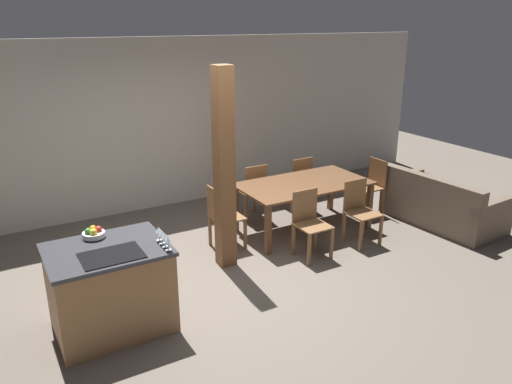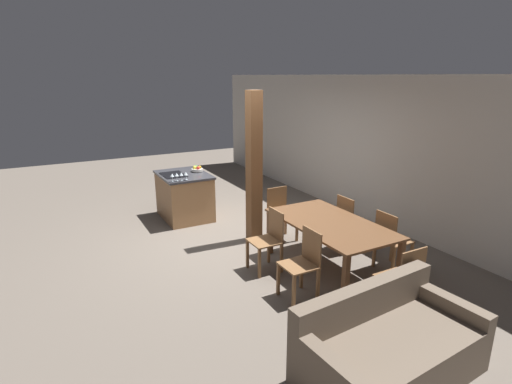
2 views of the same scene
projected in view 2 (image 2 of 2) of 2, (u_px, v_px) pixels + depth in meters
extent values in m
plane|color=#665B51|center=(229.00, 238.00, 6.85)|extent=(16.00, 16.00, 0.00)
cube|color=beige|center=(358.00, 147.00, 7.75)|extent=(11.20, 0.08, 2.70)
cube|color=#9E7047|center=(185.00, 197.00, 7.73)|extent=(1.10, 0.84, 0.84)
cube|color=#38383D|center=(183.00, 175.00, 7.61)|extent=(1.14, 0.88, 0.04)
cube|color=black|center=(173.00, 175.00, 7.51)|extent=(0.56, 0.40, 0.01)
cylinder|color=silver|center=(197.00, 170.00, 7.76)|extent=(0.22, 0.22, 0.05)
sphere|color=red|center=(198.00, 168.00, 7.71)|extent=(0.07, 0.07, 0.07)
sphere|color=gold|center=(200.00, 167.00, 7.77)|extent=(0.07, 0.07, 0.07)
sphere|color=#3D8E38|center=(196.00, 167.00, 7.79)|extent=(0.07, 0.07, 0.07)
sphere|color=yellow|center=(195.00, 168.00, 7.74)|extent=(0.07, 0.07, 0.07)
cylinder|color=silver|center=(172.00, 181.00, 7.01)|extent=(0.06, 0.06, 0.00)
cylinder|color=silver|center=(172.00, 179.00, 7.00)|extent=(0.01, 0.01, 0.08)
cone|color=silver|center=(172.00, 175.00, 6.98)|extent=(0.07, 0.07, 0.06)
cylinder|color=silver|center=(177.00, 181.00, 7.05)|extent=(0.06, 0.06, 0.00)
cylinder|color=silver|center=(177.00, 178.00, 7.04)|extent=(0.01, 0.01, 0.08)
cone|color=silver|center=(177.00, 174.00, 7.02)|extent=(0.07, 0.07, 0.06)
cylinder|color=silver|center=(182.00, 180.00, 7.09)|extent=(0.06, 0.06, 0.00)
cylinder|color=silver|center=(181.00, 178.00, 7.08)|extent=(0.01, 0.01, 0.08)
cone|color=silver|center=(181.00, 174.00, 7.06)|extent=(0.07, 0.07, 0.06)
cylinder|color=silver|center=(186.00, 180.00, 7.13)|extent=(0.06, 0.06, 0.00)
cylinder|color=silver|center=(186.00, 177.00, 7.12)|extent=(0.01, 0.01, 0.08)
cone|color=silver|center=(186.00, 173.00, 7.10)|extent=(0.07, 0.07, 0.06)
cube|color=brown|center=(330.00, 223.00, 5.55)|extent=(1.88, 1.04, 0.03)
cube|color=brown|center=(270.00, 232.00, 6.18)|extent=(0.07, 0.07, 0.69)
cube|color=brown|center=(345.00, 281.00, 4.71)|extent=(0.07, 0.07, 0.69)
cube|color=brown|center=(317.00, 222.00, 6.60)|extent=(0.07, 0.07, 0.69)
cube|color=brown|center=(400.00, 265.00, 5.12)|extent=(0.07, 0.07, 0.69)
cube|color=brown|center=(264.00, 241.00, 5.61)|extent=(0.40, 0.40, 0.02)
cube|color=brown|center=(276.00, 224.00, 5.63)|extent=(0.38, 0.02, 0.42)
cube|color=brown|center=(247.00, 254.00, 5.74)|extent=(0.04, 0.04, 0.43)
cube|color=brown|center=(259.00, 264.00, 5.44)|extent=(0.04, 0.04, 0.43)
cube|color=brown|center=(269.00, 249.00, 5.90)|extent=(0.04, 0.04, 0.43)
cube|color=brown|center=(281.00, 258.00, 5.60)|extent=(0.04, 0.04, 0.43)
cube|color=brown|center=(298.00, 265.00, 4.89)|extent=(0.40, 0.40, 0.02)
cube|color=brown|center=(312.00, 246.00, 4.92)|extent=(0.38, 0.02, 0.42)
cube|color=brown|center=(278.00, 279.00, 5.03)|extent=(0.04, 0.04, 0.43)
cube|color=brown|center=(294.00, 292.00, 4.73)|extent=(0.04, 0.04, 0.43)
cube|color=brown|center=(301.00, 273.00, 5.19)|extent=(0.04, 0.04, 0.43)
cube|color=brown|center=(318.00, 285.00, 4.89)|extent=(0.04, 0.04, 0.43)
cube|color=brown|center=(353.00, 222.00, 6.36)|extent=(0.40, 0.40, 0.02)
cube|color=brown|center=(345.00, 210.00, 6.21)|extent=(0.38, 0.02, 0.42)
cube|color=brown|center=(368.00, 237.00, 6.35)|extent=(0.04, 0.04, 0.43)
cube|color=brown|center=(353.00, 229.00, 6.65)|extent=(0.04, 0.04, 0.43)
cube|color=brown|center=(351.00, 241.00, 6.19)|extent=(0.04, 0.04, 0.43)
cube|color=brown|center=(337.00, 233.00, 6.49)|extent=(0.04, 0.04, 0.43)
cube|color=brown|center=(394.00, 240.00, 5.64)|extent=(0.40, 0.40, 0.02)
cube|color=brown|center=(386.00, 228.00, 5.49)|extent=(0.38, 0.02, 0.42)
cube|color=brown|center=(411.00, 257.00, 5.64)|extent=(0.04, 0.04, 0.43)
cube|color=brown|center=(392.00, 248.00, 5.94)|extent=(0.04, 0.04, 0.43)
cube|color=brown|center=(393.00, 262.00, 5.48)|extent=(0.04, 0.04, 0.43)
cube|color=brown|center=(374.00, 253.00, 5.78)|extent=(0.04, 0.04, 0.43)
cube|color=brown|center=(283.00, 215.00, 6.67)|extent=(0.40, 0.40, 0.02)
cube|color=brown|center=(277.00, 199.00, 6.77)|extent=(0.02, 0.38, 0.42)
cube|color=brown|center=(279.00, 233.00, 6.50)|extent=(0.04, 0.04, 0.43)
cube|color=brown|center=(297.00, 229.00, 6.66)|extent=(0.04, 0.04, 0.43)
cube|color=brown|center=(268.00, 226.00, 6.80)|extent=(0.04, 0.04, 0.43)
cube|color=brown|center=(286.00, 222.00, 6.96)|extent=(0.04, 0.04, 0.43)
cube|color=brown|center=(398.00, 278.00, 4.58)|extent=(0.40, 0.40, 0.02)
cube|color=brown|center=(413.00, 268.00, 4.36)|extent=(0.02, 0.38, 0.42)
cube|color=brown|center=(395.00, 285.00, 4.87)|extent=(0.04, 0.04, 0.43)
cube|color=brown|center=(373.00, 293.00, 4.71)|extent=(0.04, 0.04, 0.43)
cube|color=brown|center=(419.00, 299.00, 4.58)|extent=(0.04, 0.04, 0.43)
cube|color=brown|center=(396.00, 307.00, 4.41)|extent=(0.04, 0.04, 0.43)
cube|color=brown|center=(392.00, 357.00, 3.62)|extent=(0.99, 1.78, 0.45)
cube|color=brown|center=(365.00, 300.00, 3.80)|extent=(0.27, 1.74, 0.34)
cube|color=brown|center=(445.00, 322.00, 4.01)|extent=(0.88, 0.20, 0.59)
cube|color=brown|center=(254.00, 169.00, 6.45)|extent=(0.21, 0.21, 2.47)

